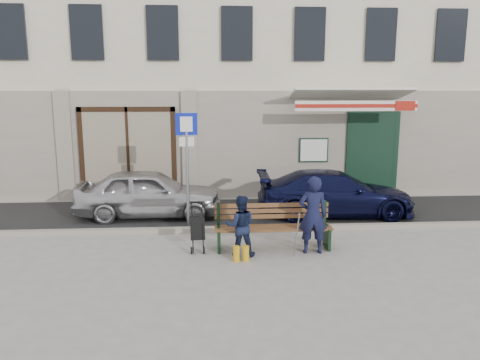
{
  "coord_description": "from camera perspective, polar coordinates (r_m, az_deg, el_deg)",
  "views": [
    {
      "loc": [
        -0.84,
        -8.89,
        3.25
      ],
      "look_at": [
        -0.14,
        1.6,
        1.2
      ],
      "focal_mm": 35.0,
      "sensor_mm": 36.0,
      "label": 1
    }
  ],
  "objects": [
    {
      "name": "man",
      "position": [
        9.44,
        8.86,
        -4.22
      ],
      "size": [
        0.59,
        0.41,
        1.57
      ],
      "primitive_type": "imported",
      "rotation": [
        0.0,
        0.0,
        3.09
      ],
      "color": "#121533",
      "rests_on": "ground"
    },
    {
      "name": "bench",
      "position": [
        9.66,
        3.8,
        -5.78
      ],
      "size": [
        2.4,
        1.17,
        0.98
      ],
      "color": "brown",
      "rests_on": "ground"
    },
    {
      "name": "asphalt_lane",
      "position": [
        12.45,
        0.17,
        -4.08
      ],
      "size": [
        60.0,
        3.2,
        0.01
      ],
      "primitive_type": "cube",
      "color": "#282828",
      "rests_on": "ground"
    },
    {
      "name": "building",
      "position": [
        17.45,
        -1.09,
        16.69
      ],
      "size": [
        20.0,
        8.27,
        10.0
      ],
      "color": "beige",
      "rests_on": "ground"
    },
    {
      "name": "curb",
      "position": [
        10.9,
        0.76,
        -5.98
      ],
      "size": [
        60.0,
        0.18,
        0.12
      ],
      "primitive_type": "cube",
      "color": "#9E9384",
      "rests_on": "ground"
    },
    {
      "name": "parking_sign",
      "position": [
        10.89,
        -6.49,
        3.44
      ],
      "size": [
        0.5,
        0.08,
        2.71
      ],
      "rotation": [
        0.0,
        0.0,
        0.02
      ],
      "color": "gray",
      "rests_on": "ground"
    },
    {
      "name": "stroller",
      "position": [
        9.57,
        -5.19,
        -6.06
      ],
      "size": [
        0.31,
        0.43,
        1.0
      ],
      "rotation": [
        0.0,
        0.0,
        0.09
      ],
      "color": "black",
      "rests_on": "ground"
    },
    {
      "name": "ground",
      "position": [
        9.5,
        1.49,
        -8.97
      ],
      "size": [
        80.0,
        80.0,
        0.0
      ],
      "primitive_type": "plane",
      "color": "#9E9991",
      "rests_on": "ground"
    },
    {
      "name": "woman",
      "position": [
        9.22,
        0.05,
        -5.61
      ],
      "size": [
        0.61,
        0.48,
        1.22
      ],
      "primitive_type": "imported",
      "rotation": [
        0.0,
        0.0,
        3.11
      ],
      "color": "#131B36",
      "rests_on": "ground"
    },
    {
      "name": "car_silver",
      "position": [
        12.23,
        -11.06,
        -1.56
      ],
      "size": [
        3.68,
        1.48,
        1.25
      ],
      "primitive_type": "imported",
      "rotation": [
        0.0,
        0.0,
        1.57
      ],
      "color": "silver",
      "rests_on": "ground"
    },
    {
      "name": "car_navy",
      "position": [
        12.41,
        11.53,
        -1.59
      ],
      "size": [
        4.1,
        1.81,
        1.17
      ],
      "primitive_type": "imported",
      "rotation": [
        0.0,
        0.0,
        1.53
      ],
      "color": "black",
      "rests_on": "ground"
    }
  ]
}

